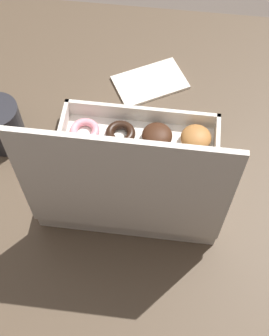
# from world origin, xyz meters

# --- Properties ---
(ground_plane) EXTENTS (8.00, 8.00, 0.00)m
(ground_plane) POSITION_xyz_m (0.00, 0.00, 0.00)
(ground_plane) COLOR #564C44
(dining_table) EXTENTS (1.10, 0.91, 0.72)m
(dining_table) POSITION_xyz_m (0.00, 0.00, 0.62)
(dining_table) COLOR #4C3D2D
(dining_table) RESTS_ON ground_plane
(donut_box) EXTENTS (0.31, 0.27, 0.30)m
(donut_box) POSITION_xyz_m (-0.04, 0.05, 0.78)
(donut_box) COLOR silver
(donut_box) RESTS_ON dining_table
(coffee_mug) EXTENTS (0.08, 0.08, 0.10)m
(coffee_mug) POSITION_xyz_m (0.23, -0.03, 0.77)
(coffee_mug) COLOR #232328
(coffee_mug) RESTS_ON dining_table
(paper_napkin) EXTENTS (0.18, 0.15, 0.01)m
(paper_napkin) POSITION_xyz_m (-0.04, -0.21, 0.72)
(paper_napkin) COLOR silver
(paper_napkin) RESTS_ON dining_table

